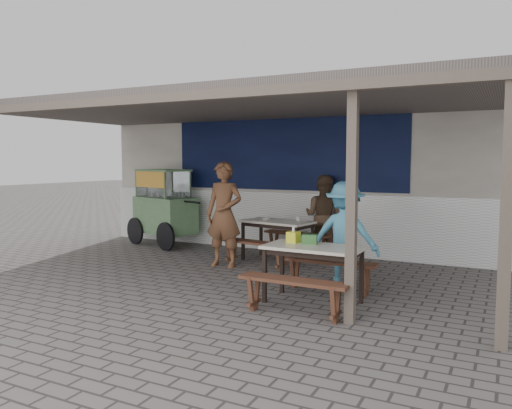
{
  "coord_description": "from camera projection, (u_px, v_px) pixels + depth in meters",
  "views": [
    {
      "loc": [
        3.92,
        -6.32,
        1.84
      ],
      "look_at": [
        0.23,
        0.9,
        1.13
      ],
      "focal_mm": 35.0,
      "sensor_mm": 36.0,
      "label": 1
    }
  ],
  "objects": [
    {
      "name": "ground",
      "position": [
        215.0,
        283.0,
        7.54
      ],
      "size": [
        60.0,
        60.0,
        0.0
      ],
      "primitive_type": "plane",
      "color": "#605A57",
      "rests_on": "ground"
    },
    {
      "name": "back_wall",
      "position": [
        304.0,
        167.0,
        10.57
      ],
      "size": [
        9.0,
        1.28,
        3.5
      ],
      "color": "beige",
      "rests_on": "ground"
    },
    {
      "name": "warung_roof",
      "position": [
        244.0,
        107.0,
        8.09
      ],
      "size": [
        9.0,
        4.21,
        2.81
      ],
      "color": "#625854",
      "rests_on": "ground"
    },
    {
      "name": "table_left",
      "position": [
        277.0,
        225.0,
        9.13
      ],
      "size": [
        1.38,
        0.89,
        0.75
      ],
      "rotation": [
        0.0,
        0.0,
        -0.18
      ],
      "color": "silver",
      "rests_on": "ground"
    },
    {
      "name": "bench_left_street",
      "position": [
        255.0,
        248.0,
        8.63
      ],
      "size": [
        1.41,
        0.52,
        0.45
      ],
      "rotation": [
        0.0,
        0.0,
        -0.18
      ],
      "color": "brown",
      "rests_on": "ground"
    },
    {
      "name": "bench_left_wall",
      "position": [
        297.0,
        239.0,
        9.69
      ],
      "size": [
        1.41,
        0.52,
        0.45
      ],
      "rotation": [
        0.0,
        0.0,
        -0.18
      ],
      "color": "brown",
      "rests_on": "ground"
    },
    {
      "name": "table_right",
      "position": [
        313.0,
        252.0,
        6.42
      ],
      "size": [
        1.26,
        0.68,
        0.75
      ],
      "rotation": [
        0.0,
        0.0,
        -0.01
      ],
      "color": "silver",
      "rests_on": "ground"
    },
    {
      "name": "bench_right_street",
      "position": [
        293.0,
        289.0,
        5.89
      ],
      "size": [
        1.35,
        0.3,
        0.45
      ],
      "rotation": [
        0.0,
        0.0,
        -0.01
      ],
      "color": "brown",
      "rests_on": "ground"
    },
    {
      "name": "bench_right_wall",
      "position": [
        329.0,
        268.0,
        7.01
      ],
      "size": [
        1.35,
        0.3,
        0.45
      ],
      "rotation": [
        0.0,
        0.0,
        -0.01
      ],
      "color": "brown",
      "rests_on": "ground"
    },
    {
      "name": "vendor_cart",
      "position": [
        164.0,
        204.0,
        10.84
      ],
      "size": [
        2.13,
        1.25,
        1.66
      ],
      "rotation": [
        0.0,
        0.0,
        -0.31
      ],
      "color": "#658A5C",
      "rests_on": "ground"
    },
    {
      "name": "patron_street_side",
      "position": [
        224.0,
        214.0,
        8.64
      ],
      "size": [
        0.69,
        0.48,
        1.83
      ],
      "primitive_type": "imported",
      "rotation": [
        0.0,
        0.0,
        0.06
      ],
      "color": "brown",
      "rests_on": "ground"
    },
    {
      "name": "patron_wall_side",
      "position": [
        323.0,
        216.0,
        9.58
      ],
      "size": [
        0.81,
        0.66,
        1.57
      ],
      "primitive_type": "imported",
      "rotation": [
        0.0,
        0.0,
        3.06
      ],
      "color": "brown",
      "rests_on": "ground"
    },
    {
      "name": "patron_right_table",
      "position": [
        345.0,
        235.0,
        7.18
      ],
      "size": [
        1.02,
        0.62,
        1.55
      ],
      "primitive_type": "imported",
      "rotation": [
        0.0,
        0.0,
        3.19
      ],
      "color": "#4E9ABC",
      "rests_on": "ground"
    },
    {
      "name": "tissue_box",
      "position": [
        293.0,
        237.0,
        6.67
      ],
      "size": [
        0.16,
        0.16,
        0.15
      ],
      "primitive_type": "cube",
      "rotation": [
        0.0,
        0.0,
        -0.13
      ],
      "color": "yellow",
      "rests_on": "table_right"
    },
    {
      "name": "donation_box",
      "position": [
        310.0,
        239.0,
        6.56
      ],
      "size": [
        0.22,
        0.17,
        0.13
      ],
      "primitive_type": "cube",
      "rotation": [
        0.0,
        0.0,
        0.23
      ],
      "color": "#32692E",
      "rests_on": "table_right"
    },
    {
      "name": "condiment_jar",
      "position": [
        298.0,
        219.0,
        9.1
      ],
      "size": [
        0.07,
        0.07,
        0.08
      ],
      "primitive_type": "cylinder",
      "color": "silver",
      "rests_on": "table_left"
    },
    {
      "name": "condiment_bowl",
      "position": [
        266.0,
        219.0,
        9.22
      ],
      "size": [
        0.2,
        0.2,
        0.05
      ],
      "primitive_type": "imported",
      "rotation": [
        0.0,
        0.0,
        -0.11
      ],
      "color": "white",
      "rests_on": "table_left"
    }
  ]
}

